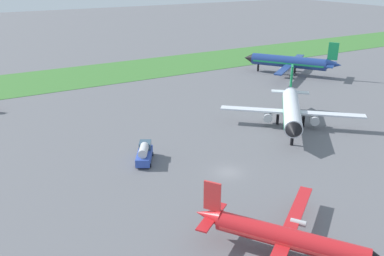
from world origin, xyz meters
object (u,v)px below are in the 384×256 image
at_px(airplane_parked_jet_far, 290,62).
at_px(airplane_midfield_jet, 292,110).
at_px(airplane_foreground_turboprop, 285,237).
at_px(fuel_truck_near_gate, 144,153).

bearing_deg(airplane_parked_jet_far, airplane_midfield_jet, 103.46).
relative_size(airplane_parked_jet_far, airplane_foreground_turboprop, 1.21).
height_order(airplane_midfield_jet, fuel_truck_near_gate, airplane_midfield_jet).
bearing_deg(fuel_truck_near_gate, airplane_parked_jet_far, -32.56).
bearing_deg(airplane_midfield_jet, airplane_foreground_turboprop, -2.64).
xyz_separation_m(airplane_parked_jet_far, airplane_midfield_jet, (-31.33, -34.34, -0.17)).
height_order(airplane_midfield_jet, airplane_foreground_turboprop, airplane_midfield_jet).
bearing_deg(airplane_parked_jet_far, fuel_truck_near_gate, 83.57).
xyz_separation_m(airplane_midfield_jet, fuel_truck_near_gate, (-33.71, 0.13, -2.23)).
xyz_separation_m(airplane_parked_jet_far, airplane_foreground_turboprop, (-61.33, -65.80, -1.09)).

